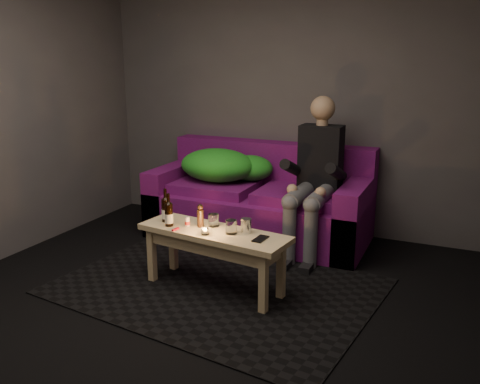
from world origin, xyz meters
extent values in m
plane|color=black|center=(0.00, 0.00, 0.00)|extent=(4.50, 4.50, 0.00)
plane|color=#4B484B|center=(0.00, 2.25, 1.30)|extent=(4.00, 0.00, 4.00)
cube|color=black|center=(0.04, 0.57, 0.01)|extent=(2.60, 2.04, 0.01)
cube|color=#690E53|center=(-0.10, 1.77, 0.22)|extent=(2.14, 0.96, 0.45)
cube|color=#690E53|center=(-0.10, 2.13, 0.69)|extent=(2.14, 0.24, 0.47)
cube|color=#690E53|center=(-1.06, 1.77, 0.33)|extent=(0.21, 0.96, 0.66)
cube|color=#690E53|center=(0.86, 1.77, 0.33)|extent=(0.21, 0.96, 0.66)
cube|color=#690E53|center=(-0.55, 1.72, 0.49)|extent=(0.80, 0.64, 0.11)
cube|color=#690E53|center=(0.35, 1.72, 0.49)|extent=(0.80, 0.64, 0.11)
ellipsoid|color=#2D981B|center=(-0.56, 1.77, 0.71)|extent=(0.77, 0.60, 0.32)
ellipsoid|color=#2D981B|center=(-0.26, 1.92, 0.67)|extent=(0.47, 0.39, 0.26)
ellipsoid|color=#2D981B|center=(-0.79, 1.90, 0.63)|extent=(0.34, 0.28, 0.17)
cube|color=black|center=(0.50, 1.82, 0.87)|extent=(0.39, 0.24, 0.59)
sphere|color=tan|center=(0.50, 1.82, 1.32)|extent=(0.22, 0.22, 0.22)
cylinder|color=#4A4D53|center=(0.40, 1.49, 0.57)|extent=(0.15, 0.54, 0.15)
cylinder|color=#4A4D53|center=(0.60, 1.49, 0.57)|extent=(0.15, 0.54, 0.15)
cylinder|color=#4A4D53|center=(0.40, 1.23, 0.27)|extent=(0.12, 0.12, 0.55)
cylinder|color=#4A4D53|center=(0.60, 1.23, 0.27)|extent=(0.12, 0.12, 0.55)
cube|color=black|center=(0.40, 1.17, 0.03)|extent=(0.10, 0.24, 0.06)
cube|color=black|center=(0.60, 1.17, 0.03)|extent=(0.10, 0.24, 0.06)
cube|color=tan|center=(0.04, 0.52, 0.47)|extent=(1.24, 0.53, 0.04)
cube|color=tan|center=(0.04, 0.52, 0.39)|extent=(1.08, 0.43, 0.11)
cube|color=tan|center=(-0.49, 0.45, 0.22)|extent=(0.06, 0.06, 0.45)
cube|color=tan|center=(-0.45, 0.72, 0.22)|extent=(0.06, 0.06, 0.45)
cube|color=tan|center=(0.53, 0.32, 0.22)|extent=(0.06, 0.06, 0.45)
cube|color=tan|center=(0.56, 0.59, 0.22)|extent=(0.06, 0.06, 0.45)
cylinder|color=black|center=(-0.41, 0.56, 0.58)|extent=(0.07, 0.07, 0.18)
cylinder|color=white|center=(-0.41, 0.56, 0.55)|extent=(0.07, 0.07, 0.08)
cone|color=black|center=(-0.41, 0.56, 0.69)|extent=(0.07, 0.07, 0.03)
cylinder|color=black|center=(-0.41, 0.56, 0.72)|extent=(0.03, 0.03, 0.09)
cylinder|color=black|center=(-0.33, 0.47, 0.58)|extent=(0.06, 0.06, 0.18)
cylinder|color=white|center=(-0.33, 0.47, 0.55)|extent=(0.07, 0.07, 0.07)
cone|color=black|center=(-0.33, 0.47, 0.68)|extent=(0.06, 0.06, 0.03)
cylinder|color=black|center=(-0.33, 0.47, 0.71)|extent=(0.02, 0.02, 0.08)
cylinder|color=silver|center=(-0.19, 0.52, 0.53)|extent=(0.04, 0.04, 0.08)
cylinder|color=black|center=(-0.09, 0.55, 0.56)|extent=(0.06, 0.06, 0.14)
cylinder|color=white|center=(-0.01, 0.61, 0.54)|extent=(0.09, 0.09, 0.10)
cylinder|color=white|center=(0.02, 0.41, 0.51)|extent=(0.06, 0.06, 0.05)
sphere|color=orange|center=(0.02, 0.41, 0.52)|extent=(0.02, 0.02, 0.02)
cylinder|color=white|center=(0.19, 0.51, 0.54)|extent=(0.10, 0.10, 0.10)
cylinder|color=silver|center=(0.28, 0.57, 0.55)|extent=(0.10, 0.10, 0.11)
cube|color=black|center=(0.44, 0.48, 0.50)|extent=(0.09, 0.16, 0.01)
cube|color=red|center=(-0.23, 0.40, 0.50)|extent=(0.03, 0.07, 0.01)
camera|label=1|loc=(1.72, -2.74, 1.77)|focal=38.00mm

